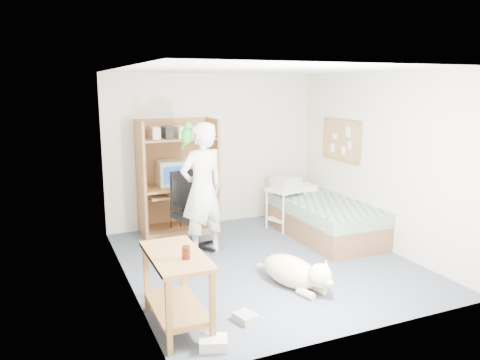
{
  "coord_description": "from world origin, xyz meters",
  "views": [
    {
      "loc": [
        -2.65,
        -5.29,
        2.32
      ],
      "look_at": [
        -0.2,
        0.41,
        1.05
      ],
      "focal_mm": 35.0,
      "sensor_mm": 36.0,
      "label": 1
    }
  ],
  "objects_px": {
    "bed": "(323,218)",
    "office_chair": "(192,221)",
    "printer_cart": "(286,202)",
    "side_desk": "(177,279)",
    "computer_hutch": "(178,181)",
    "person": "(202,190)",
    "dog": "(295,272)"
  },
  "relations": [
    {
      "from": "computer_hutch",
      "to": "dog",
      "type": "xyz_separation_m",
      "value": [
        0.65,
        -2.6,
        -0.63
      ]
    },
    {
      "from": "side_desk",
      "to": "person",
      "type": "xyz_separation_m",
      "value": [
        0.88,
        1.81,
        0.42
      ]
    },
    {
      "from": "person",
      "to": "dog",
      "type": "xyz_separation_m",
      "value": [
        0.62,
        -1.47,
        -0.73
      ]
    },
    {
      "from": "bed",
      "to": "office_chair",
      "type": "height_order",
      "value": "office_chair"
    },
    {
      "from": "dog",
      "to": "bed",
      "type": "bearing_deg",
      "value": 29.85
    },
    {
      "from": "person",
      "to": "dog",
      "type": "distance_m",
      "value": 1.75
    },
    {
      "from": "bed",
      "to": "dog",
      "type": "distance_m",
      "value": 2.01
    },
    {
      "from": "bed",
      "to": "office_chair",
      "type": "distance_m",
      "value": 2.06
    },
    {
      "from": "side_desk",
      "to": "dog",
      "type": "bearing_deg",
      "value": 12.71
    },
    {
      "from": "printer_cart",
      "to": "office_chair",
      "type": "bearing_deg",
      "value": 173.06
    },
    {
      "from": "side_desk",
      "to": "office_chair",
      "type": "distance_m",
      "value": 2.27
    },
    {
      "from": "dog",
      "to": "office_chair",
      "type": "bearing_deg",
      "value": 93.38
    },
    {
      "from": "office_chair",
      "to": "bed",
      "type": "bearing_deg",
      "value": -23.43
    },
    {
      "from": "bed",
      "to": "side_desk",
      "type": "relative_size",
      "value": 2.02
    },
    {
      "from": "person",
      "to": "computer_hutch",
      "type": "bearing_deg",
      "value": -103.67
    },
    {
      "from": "bed",
      "to": "person",
      "type": "distance_m",
      "value": 2.07
    },
    {
      "from": "person",
      "to": "printer_cart",
      "type": "bearing_deg",
      "value": -174.65
    },
    {
      "from": "person",
      "to": "dog",
      "type": "relative_size",
      "value": 1.61
    },
    {
      "from": "computer_hutch",
      "to": "bed",
      "type": "xyz_separation_m",
      "value": [
        2.0,
        -1.12,
        -0.53
      ]
    },
    {
      "from": "person",
      "to": "printer_cart",
      "type": "distance_m",
      "value": 1.81
    },
    {
      "from": "computer_hutch",
      "to": "dog",
      "type": "distance_m",
      "value": 2.75
    },
    {
      "from": "office_chair",
      "to": "dog",
      "type": "distance_m",
      "value": 1.91
    },
    {
      "from": "computer_hutch",
      "to": "dog",
      "type": "height_order",
      "value": "computer_hutch"
    },
    {
      "from": "computer_hutch",
      "to": "person",
      "type": "xyz_separation_m",
      "value": [
        0.03,
        -1.13,
        0.1
      ]
    },
    {
      "from": "side_desk",
      "to": "dog",
      "type": "height_order",
      "value": "side_desk"
    },
    {
      "from": "computer_hutch",
      "to": "office_chair",
      "type": "bearing_deg",
      "value": -92.58
    },
    {
      "from": "dog",
      "to": "printer_cart",
      "type": "xyz_separation_m",
      "value": [
        1.01,
        2.08,
        0.25
      ]
    },
    {
      "from": "bed",
      "to": "person",
      "type": "height_order",
      "value": "person"
    },
    {
      "from": "computer_hutch",
      "to": "bed",
      "type": "relative_size",
      "value": 0.89
    },
    {
      "from": "side_desk",
      "to": "printer_cart",
      "type": "xyz_separation_m",
      "value": [
        2.51,
        2.41,
        -0.05
      ]
    },
    {
      "from": "office_chair",
      "to": "person",
      "type": "height_order",
      "value": "person"
    },
    {
      "from": "dog",
      "to": "side_desk",
      "type": "bearing_deg",
      "value": 175.03
    }
  ]
}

